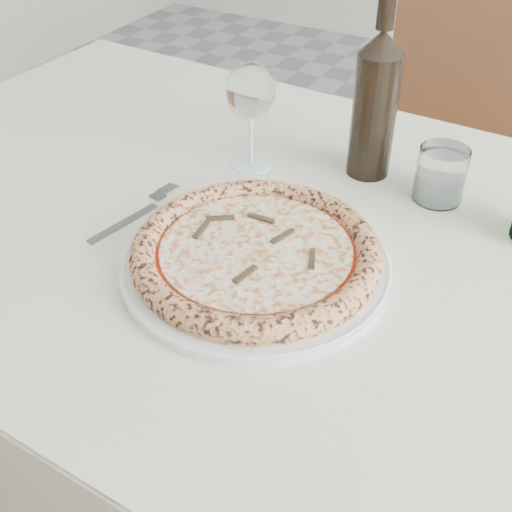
% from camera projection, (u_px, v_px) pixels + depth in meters
% --- Properties ---
extents(dining_table, '(1.60, 0.98, 0.76)m').
position_uv_depth(dining_table, '(288.00, 273.00, 0.98)').
color(dining_table, brown).
rests_on(dining_table, floor).
extents(chair_far, '(0.54, 0.54, 0.93)m').
position_uv_depth(chair_far, '(442.00, 135.00, 1.64)').
color(chair_far, brown).
rests_on(chair_far, floor).
extents(plate, '(0.36, 0.36, 0.02)m').
position_uv_depth(plate, '(256.00, 263.00, 0.85)').
color(plate, white).
rests_on(plate, dining_table).
extents(pizza, '(0.33, 0.33, 0.03)m').
position_uv_depth(pizza, '(256.00, 252.00, 0.84)').
color(pizza, '#EEC388').
rests_on(pizza, plate).
extents(fork, '(0.04, 0.18, 0.00)m').
position_uv_depth(fork, '(135.00, 214.00, 0.96)').
color(fork, slate).
rests_on(fork, dining_table).
extents(wine_glass, '(0.08, 0.08, 0.18)m').
position_uv_depth(wine_glass, '(251.00, 94.00, 1.00)').
color(wine_glass, silver).
rests_on(wine_glass, dining_table).
extents(tumbler, '(0.08, 0.08, 0.08)m').
position_uv_depth(tumbler, '(440.00, 178.00, 0.97)').
color(tumbler, white).
rests_on(tumbler, dining_table).
extents(wine_bottle, '(0.07, 0.07, 0.28)m').
position_uv_depth(wine_bottle, '(375.00, 103.00, 0.99)').
color(wine_bottle, black).
rests_on(wine_bottle, dining_table).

